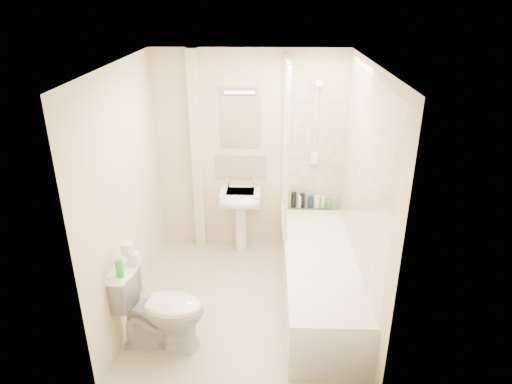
{
  "coord_description": "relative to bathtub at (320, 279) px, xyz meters",
  "views": [
    {
      "loc": [
        0.22,
        -3.84,
        2.94
      ],
      "look_at": [
        0.1,
        0.2,
        1.16
      ],
      "focal_mm": 32.0,
      "sensor_mm": 36.0,
      "label": 1
    }
  ],
  "objects": [
    {
      "name": "ceiling",
      "position": [
        -0.75,
        -0.03,
        2.11
      ],
      "size": [
        2.2,
        2.5,
        0.02
      ],
      "primitive_type": "cube",
      "color": "white",
      "rests_on": "wall_back"
    },
    {
      "name": "floor",
      "position": [
        -0.75,
        -0.03,
        -0.29
      ],
      "size": [
        2.5,
        2.5,
        0.0
      ],
      "primitive_type": "plane",
      "color": "beige",
      "rests_on": "ground"
    },
    {
      "name": "bottle_cream",
      "position": [
        0.06,
        1.13,
        0.34
      ],
      "size": [
        0.07,
        0.07,
        0.15
      ],
      "primitive_type": "cylinder",
      "color": "#F8F0C0",
      "rests_on": "bathtub"
    },
    {
      "name": "shower_fixture",
      "position": [
        -0.0,
        1.16,
        1.26
      ],
      "size": [
        0.1,
        0.16,
        0.99
      ],
      "color": "white",
      "rests_on": "wall_back"
    },
    {
      "name": "bottle_white_a",
      "position": [
        -0.15,
        1.13,
        0.34
      ],
      "size": [
        0.05,
        0.05,
        0.15
      ],
      "primitive_type": "cylinder",
      "color": "white",
      "rests_on": "bathtub"
    },
    {
      "name": "bottle_white_b",
      "position": [
        0.13,
        1.13,
        0.34
      ],
      "size": [
        0.05,
        0.05,
        0.15
      ],
      "primitive_type": "cylinder",
      "color": "silver",
      "rests_on": "bathtub"
    },
    {
      "name": "bathtub",
      "position": [
        0.0,
        0.0,
        0.0
      ],
      "size": [
        0.7,
        2.1,
        0.55
      ],
      "color": "white",
      "rests_on": "ground"
    },
    {
      "name": "wall_back",
      "position": [
        -0.75,
        1.22,
        0.91
      ],
      "size": [
        2.2,
        0.02,
        2.4
      ],
      "primitive_type": "cube",
      "color": "beige",
      "rests_on": "ground"
    },
    {
      "name": "shower_screen",
      "position": [
        -0.35,
        0.77,
        1.16
      ],
      "size": [
        0.04,
        0.92,
        1.8
      ],
      "color": "white",
      "rests_on": "bathtub"
    },
    {
      "name": "bottle_black_a",
      "position": [
        -0.22,
        1.13,
        0.36
      ],
      "size": [
        0.06,
        0.06,
        0.19
      ],
      "primitive_type": "cylinder",
      "color": "black",
      "rests_on": "bathtub"
    },
    {
      "name": "wall_right",
      "position": [
        0.35,
        -0.03,
        0.91
      ],
      "size": [
        0.02,
        2.5,
        2.4
      ],
      "primitive_type": "cube",
      "color": "beige",
      "rests_on": "ground"
    },
    {
      "name": "toilet_roll_lower",
      "position": [
        -1.68,
        -0.55,
        0.56
      ],
      "size": [
        0.11,
        0.11,
        0.1
      ],
      "primitive_type": "cylinder",
      "color": "white",
      "rests_on": "toilet"
    },
    {
      "name": "toilet",
      "position": [
        -1.47,
        -0.64,
        0.11
      ],
      "size": [
        0.59,
        0.86,
        0.8
      ],
      "primitive_type": "imported",
      "rotation": [
        0.0,
        0.0,
        1.48
      ],
      "color": "white",
      "rests_on": "ground"
    },
    {
      "name": "pedestal_sink",
      "position": [
        -0.86,
        0.98,
        0.35
      ],
      "size": [
        0.47,
        0.45,
        0.91
      ],
      "color": "white",
      "rests_on": "ground"
    },
    {
      "name": "bottle_black_b",
      "position": [
        -0.12,
        1.13,
        0.35
      ],
      "size": [
        0.06,
        0.06,
        0.18
      ],
      "primitive_type": "cylinder",
      "color": "black",
      "rests_on": "bathtub"
    },
    {
      "name": "mirror",
      "position": [
        -0.86,
        1.21,
        1.29
      ],
      "size": [
        0.46,
        0.01,
        0.6
      ],
      "primitive_type": "cube",
      "color": "white",
      "rests_on": "wall_back"
    },
    {
      "name": "tile_right",
      "position": [
        0.34,
        0.0,
        1.14
      ],
      "size": [
        0.01,
        2.1,
        1.75
      ],
      "primitive_type": "cube",
      "color": "beige",
      "rests_on": "wall_right"
    },
    {
      "name": "bottle_blue",
      "position": [
        -0.02,
        1.13,
        0.33
      ],
      "size": [
        0.06,
        0.06,
        0.14
      ],
      "primitive_type": "cylinder",
      "color": "navy",
      "rests_on": "bathtub"
    },
    {
      "name": "pipe_boxing",
      "position": [
        -1.37,
        1.16,
        0.91
      ],
      "size": [
        0.12,
        0.12,
        2.4
      ],
      "primitive_type": "cube",
      "color": "beige",
      "rests_on": "ground"
    },
    {
      "name": "tile_back",
      "position": [
        0.0,
        1.21,
        1.14
      ],
      "size": [
        0.7,
        0.01,
        1.75
      ],
      "primitive_type": "cube",
      "color": "beige",
      "rests_on": "wall_back"
    },
    {
      "name": "toilet_roll_upper",
      "position": [
        -1.72,
        -0.56,
        0.66
      ],
      "size": [
        0.11,
        0.11,
        0.1
      ],
      "primitive_type": "cylinder",
      "color": "white",
      "rests_on": "toilet_roll_lower"
    },
    {
      "name": "strip_light",
      "position": [
        -0.86,
        1.18,
        1.66
      ],
      "size": [
        0.42,
        0.07,
        0.07
      ],
      "primitive_type": "cube",
      "color": "silver",
      "rests_on": "wall_back"
    },
    {
      "name": "splashback",
      "position": [
        -0.86,
        1.21,
        0.74
      ],
      "size": [
        0.6,
        0.02,
        0.3
      ],
      "primitive_type": "cube",
      "color": "beige",
      "rests_on": "wall_back"
    },
    {
      "name": "wall_left",
      "position": [
        -1.85,
        -0.03,
        0.91
      ],
      "size": [
        0.02,
        2.5,
        2.4
      ],
      "primitive_type": "cube",
      "color": "beige",
      "rests_on": "ground"
    },
    {
      "name": "bottle_green",
      "position": [
        0.2,
        1.13,
        0.31
      ],
      "size": [
        0.06,
        0.06,
        0.09
      ],
      "primitive_type": "cylinder",
      "color": "green",
      "rests_on": "bathtub"
    },
    {
      "name": "green_bottle",
      "position": [
        -1.74,
        -0.75,
        0.59
      ],
      "size": [
        0.06,
        0.06,
        0.16
      ],
      "primitive_type": "cylinder",
      "color": "green",
      "rests_on": "toilet"
    }
  ]
}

